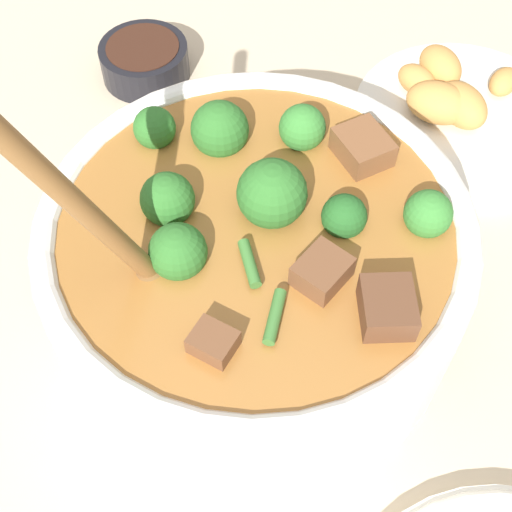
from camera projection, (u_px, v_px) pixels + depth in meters
name	position (u px, v px, depth m)	size (l,w,h in m)	color
ground_plane	(256.00, 311.00, 0.51)	(4.00, 4.00, 0.00)	#C6B293
stew_bowl	(256.00, 262.00, 0.46)	(0.27, 0.27, 0.29)	white
condiment_bowl	(144.00, 59.00, 0.64)	(0.08, 0.08, 0.03)	black
food_plate	(458.00, 110.00, 0.61)	(0.19, 0.19, 0.05)	silver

